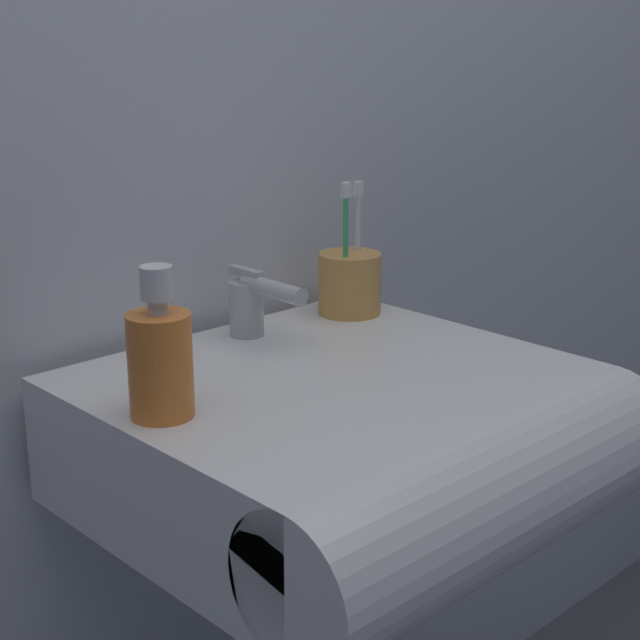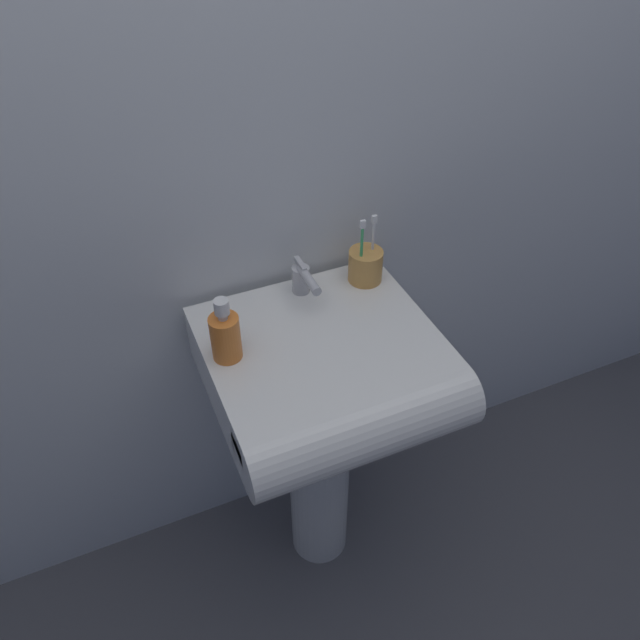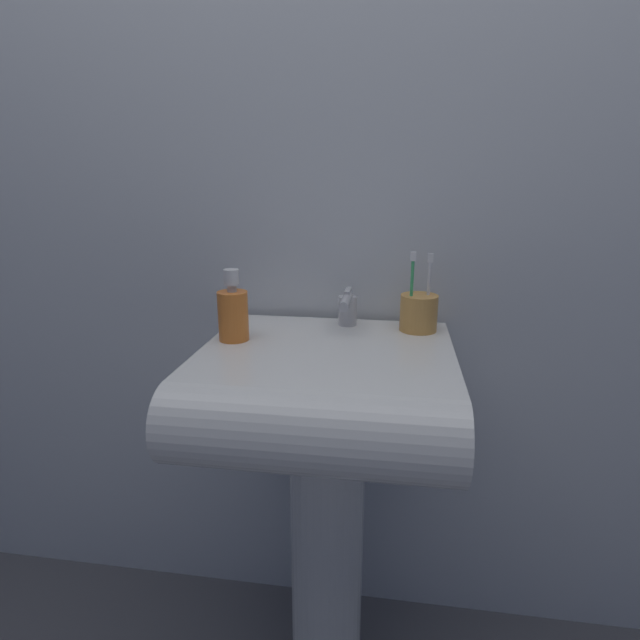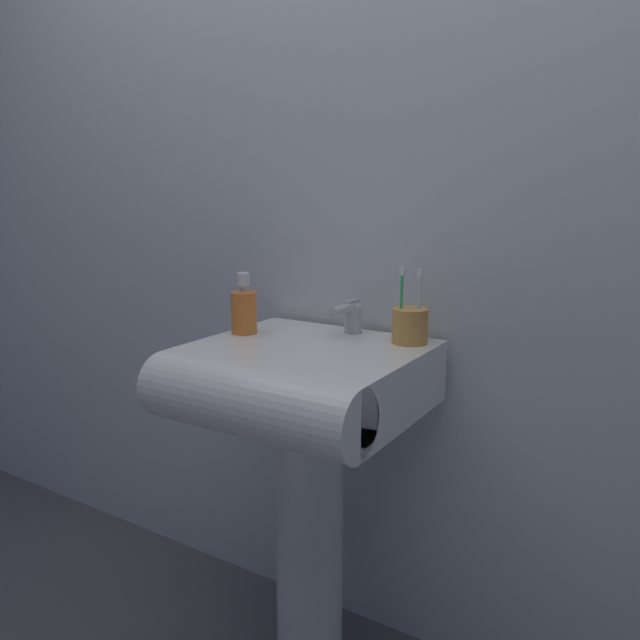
{
  "view_description": "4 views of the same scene",
  "coord_description": "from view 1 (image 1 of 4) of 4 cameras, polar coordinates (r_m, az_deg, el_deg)",
  "views": [
    {
      "loc": [
        -0.72,
        -0.75,
        1.24
      ],
      "look_at": [
        -0.03,
        -0.03,
        0.94
      ],
      "focal_mm": 55.0,
      "sensor_mm": 36.0,
      "label": 1
    },
    {
      "loc": [
        -0.41,
        -0.95,
        1.81
      ],
      "look_at": [
        0.01,
        0.03,
        0.89
      ],
      "focal_mm": 35.0,
      "sensor_mm": 36.0,
      "label": 2
    },
    {
      "loc": [
        0.13,
        -0.97,
        1.21
      ],
      "look_at": [
        -0.02,
        0.0,
        0.92
      ],
      "focal_mm": 28.0,
      "sensor_mm": 36.0,
      "label": 3
    },
    {
      "loc": [
        0.77,
        -1.18,
        1.23
      ],
      "look_at": [
        0.02,
        0.01,
        0.93
      ],
      "focal_mm": 35.0,
      "sensor_mm": 36.0,
      "label": 4
    }
  ],
  "objects": [
    {
      "name": "sink_basin",
      "position": [
        1.1,
        2.33,
        -7.41
      ],
      "size": [
        0.52,
        0.51,
        0.15
      ],
      "color": "white",
      "rests_on": "sink_pedestal"
    },
    {
      "name": "soap_bottle",
      "position": [
        0.98,
        -9.29,
        -2.26
      ],
      "size": [
        0.06,
        0.06,
        0.15
      ],
      "color": "orange",
      "rests_on": "sink_basin"
    },
    {
      "name": "faucet",
      "position": [
        1.22,
        -3.9,
        1.04
      ],
      "size": [
        0.04,
        0.13,
        0.09
      ],
      "color": "#B7B7BC",
      "rests_on": "sink_basin"
    },
    {
      "name": "wall_back",
      "position": [
        1.25,
        -8.43,
        14.73
      ],
      "size": [
        5.0,
        0.05,
        2.4
      ],
      "primitive_type": "cube",
      "color": "silver",
      "rests_on": "ground"
    },
    {
      "name": "toothbrush_cup",
      "position": [
        1.32,
        1.74,
        2.22
      ],
      "size": [
        0.08,
        0.08,
        0.18
      ],
      "color": "#D19347",
      "rests_on": "sink_basin"
    }
  ]
}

